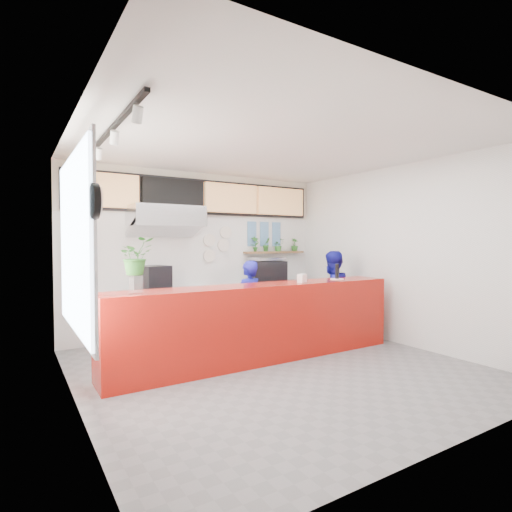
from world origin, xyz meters
name	(u,v)px	position (x,y,z in m)	size (l,w,h in m)	color
floor	(277,368)	(0.00, 0.00, 0.00)	(5.00, 5.00, 0.00)	slate
ceiling	(277,146)	(0.00, 0.00, 3.00)	(5.00, 5.00, 0.00)	silver
wall_back	(201,253)	(0.00, 2.50, 1.50)	(5.00, 5.00, 0.00)	white
wall_left	(75,263)	(-2.50, 0.00, 1.50)	(5.00, 5.00, 0.00)	white
wall_right	(399,255)	(2.50, 0.00, 1.50)	(5.00, 5.00, 0.00)	white
service_counter	(261,322)	(0.00, 0.40, 0.55)	(4.50, 0.60, 1.10)	#A4140B
cream_band	(201,195)	(0.00, 2.49, 2.60)	(5.00, 0.02, 0.80)	beige
prep_bench	(166,315)	(-0.80, 2.20, 0.45)	(1.80, 0.60, 0.90)	#B2B5BA
panini_oven	(153,278)	(-1.01, 2.20, 1.11)	(0.46, 0.46, 0.41)	black
extraction_hood	(166,216)	(-0.80, 2.15, 2.15)	(1.20, 0.70, 0.35)	#B2B5BA
hood_lip	(166,228)	(-0.80, 2.15, 1.95)	(1.20, 0.70, 0.08)	#B2B5BA
right_bench	(276,304)	(1.50, 2.20, 0.45)	(1.80, 0.60, 0.90)	#B2B5BA
espresso_machine	(267,272)	(1.29, 2.20, 1.12)	(0.67, 0.48, 0.43)	black
espresso_tray	(267,259)	(1.29, 2.20, 1.38)	(0.63, 0.43, 0.06)	#B7B9BF
herb_shelf	(274,252)	(1.60, 2.40, 1.50)	(1.40, 0.18, 0.04)	brown
menu_board_far_left	(104,190)	(-1.75, 2.38, 2.55)	(1.10, 0.10, 0.55)	tan
menu_board_mid_left	(173,195)	(-0.59, 2.38, 2.55)	(1.10, 0.10, 0.55)	black
menu_board_mid_right	(231,198)	(0.57, 2.38, 2.55)	(1.10, 0.10, 0.55)	tan
menu_board_far_right	(280,202)	(1.73, 2.38, 2.55)	(1.10, 0.10, 0.55)	tan
soffit	(202,197)	(0.00, 2.46, 2.55)	(4.80, 0.04, 0.65)	black
window_pane	(74,243)	(-2.47, 0.30, 1.70)	(0.04, 2.20, 1.90)	silver
window_frame	(76,243)	(-2.45, 0.30, 1.70)	(0.03, 2.30, 2.00)	#B2B5BA
wall_clock_rim	(95,201)	(-2.46, -0.90, 2.05)	(0.30, 0.30, 0.05)	black
wall_clock_face	(99,201)	(-2.43, -0.90, 2.05)	(0.26, 0.26, 0.02)	white
track_rail	(114,126)	(-2.10, 0.00, 2.94)	(0.05, 2.40, 0.04)	black
dec_plate_a	(209,240)	(0.15, 2.47, 1.75)	(0.24, 0.24, 0.03)	silver
dec_plate_b	(223,245)	(0.45, 2.47, 1.65)	(0.24, 0.24, 0.03)	silver
dec_plate_c	(209,256)	(0.15, 2.47, 1.45)	(0.24, 0.24, 0.03)	silver
dec_plate_d	(226,232)	(0.50, 2.47, 1.90)	(0.24, 0.24, 0.03)	silver
photo_frame_a	(252,228)	(1.10, 2.48, 2.00)	(0.20, 0.02, 0.25)	#598CBF
photo_frame_b	(264,228)	(1.40, 2.48, 2.00)	(0.20, 0.02, 0.25)	#598CBF
photo_frame_c	(276,228)	(1.70, 2.48, 2.00)	(0.20, 0.02, 0.25)	#598CBF
photo_frame_d	(252,240)	(1.10, 2.48, 1.75)	(0.20, 0.02, 0.25)	#598CBF
photo_frame_e	(264,240)	(1.40, 2.48, 1.75)	(0.20, 0.02, 0.25)	#598CBF
photo_frame_f	(276,240)	(1.70, 2.48, 1.75)	(0.20, 0.02, 0.25)	#598CBF
staff_center	(248,305)	(0.15, 1.02, 0.71)	(0.52, 0.34, 1.42)	#141590
staff_right	(332,294)	(1.83, 0.92, 0.78)	(0.76, 0.59, 1.55)	#141590
herb_a	(255,244)	(1.13, 2.40, 1.68)	(0.17, 0.11, 0.31)	#296824
herb_b	(266,245)	(1.40, 2.40, 1.66)	(0.16, 0.13, 0.28)	#296824
herb_c	(278,245)	(1.70, 2.40, 1.65)	(0.23, 0.20, 0.26)	#296824
herb_d	(295,245)	(2.12, 2.40, 1.65)	(0.15, 0.13, 0.27)	#296824
glass_vase	(136,285)	(-1.80, 0.33, 1.20)	(0.17, 0.17, 0.21)	white
basil_vase	(136,256)	(-1.80, 0.33, 1.54)	(0.40, 0.35, 0.45)	#296824
napkin_holder	(302,278)	(0.69, 0.33, 1.16)	(0.14, 0.09, 0.13)	white
white_plate	(337,279)	(1.46, 0.39, 1.11)	(0.22, 0.22, 0.02)	white
pepper_mill	(337,271)	(1.46, 0.39, 1.23)	(0.06, 0.06, 0.24)	black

